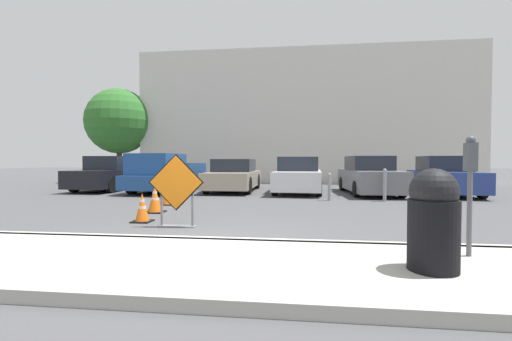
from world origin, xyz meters
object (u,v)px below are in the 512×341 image
parked_car_nearest (112,174)px  trash_bin (433,219)px  parked_car_third (299,176)px  parked_car_fifth (444,177)px  traffic_cone_fourth (171,189)px  traffic_cone_fifth (181,187)px  bollard_nearest (329,186)px  bollard_second (385,184)px  traffic_cone_third (167,194)px  road_closed_sign (176,188)px  parking_meter (470,175)px  parked_car_fourth (369,176)px  parked_car_second (234,176)px  traffic_cone_second (155,199)px  traffic_cone_nearest (142,208)px  pickup_truck (166,175)px

parked_car_nearest → trash_bin: (9.89, -10.82, -0.01)m
parked_car_nearest → trash_bin: parked_car_nearest is taller
parked_car_third → parked_car_fifth: 5.65m
traffic_cone_fourth → traffic_cone_fifth: bearing=97.3°
trash_bin → bollard_nearest: trash_bin is taller
bollard_second → traffic_cone_fourth: bearing=-177.9°
traffic_cone_third → road_closed_sign: bearing=-65.8°
traffic_cone_fifth → parking_meter: (6.68, -8.38, 0.84)m
parked_car_fourth → road_closed_sign: bearing=52.5°
traffic_cone_third → traffic_cone_fourth: size_ratio=0.96×
traffic_cone_fifth → parked_car_second: 2.60m
traffic_cone_fifth → bollard_nearest: (5.61, -1.32, 0.17)m
parked_car_third → traffic_cone_second: bearing=61.1°
parked_car_second → parked_car_fourth: (5.64, -0.60, 0.04)m
traffic_cone_fifth → parked_car_third: (4.59, 1.43, 0.38)m
traffic_cone_fifth → parked_car_nearest: bearing=155.2°
road_closed_sign → parked_car_fourth: 9.27m
parked_car_nearest → traffic_cone_nearest: bearing=125.1°
bollard_second → traffic_cone_third: bearing=-165.9°
traffic_cone_nearest → parked_car_fourth: (6.22, 7.16, 0.39)m
traffic_cone_fifth → trash_bin: bearing=-56.3°
parked_car_nearest → bollard_second: parked_car_nearest is taller
traffic_cone_fourth → parked_car_nearest: size_ratio=0.16×
traffic_cone_fourth → parked_car_fifth: bearing=15.6°
traffic_cone_second → bollard_second: (6.48, 3.23, 0.23)m
traffic_cone_fifth → pickup_truck: pickup_truck is taller
traffic_cone_nearest → bollard_nearest: bearing=45.9°
traffic_cone_fourth → pickup_truck: 3.04m
parked_car_second → traffic_cone_fifth: bearing=47.1°
traffic_cone_second → parked_car_fourth: size_ratio=0.15×
traffic_cone_third → pickup_truck: pickup_truck is taller
parked_car_fifth → traffic_cone_fourth: bearing=19.6°
traffic_cone_fifth → trash_bin: trash_bin is taller
traffic_cone_nearest → parked_car_nearest: 9.20m
traffic_cone_nearest → trash_bin: (4.82, -3.15, 0.40)m
road_closed_sign → traffic_cone_fourth: size_ratio=2.03×
parked_car_third → trash_bin: (1.42, -10.46, 0.01)m
traffic_cone_fourth → parked_car_second: size_ratio=0.16×
traffic_cone_fifth → trash_bin: 10.85m
road_closed_sign → traffic_cone_nearest: (-0.94, 0.47, -0.48)m
traffic_cone_third → parked_car_second: size_ratio=0.15×
traffic_cone_second → traffic_cone_fifth: traffic_cone_second is taller
parked_car_fifth → parked_car_fourth: bearing=2.7°
trash_bin → bollard_second: bearing=79.9°
road_closed_sign → trash_bin: 4.72m
traffic_cone_second → trash_bin: bearing=-41.3°
parked_car_nearest → parked_car_third: (8.47, -0.36, -0.02)m
parked_car_nearest → parked_car_second: size_ratio=1.02×
parked_car_third → parked_car_fifth: parked_car_fifth is taller
traffic_cone_second → parked_car_third: bearing=58.3°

